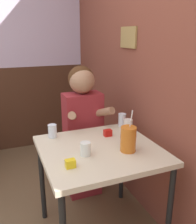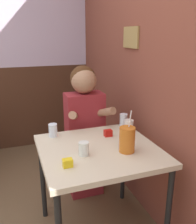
{
  "view_description": "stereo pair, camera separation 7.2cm",
  "coord_description": "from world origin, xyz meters",
  "views": [
    {
      "loc": [
        0.28,
        -1.06,
        1.51
      ],
      "look_at": [
        0.94,
        0.57,
        0.96
      ],
      "focal_mm": 40.0,
      "sensor_mm": 36.0,
      "label": 1
    },
    {
      "loc": [
        0.34,
        -1.09,
        1.51
      ],
      "look_at": [
        0.94,
        0.57,
        0.96
      ],
      "focal_mm": 40.0,
      "sensor_mm": 36.0,
      "label": 2
    }
  ],
  "objects": [
    {
      "name": "brick_wall_right",
      "position": [
        1.41,
        1.15,
        1.35
      ],
      "size": [
        0.08,
        4.29,
        2.7
      ],
      "color": "brown",
      "rests_on": "ground_plane"
    },
    {
      "name": "main_table",
      "position": [
        0.89,
        0.41,
        0.66
      ],
      "size": [
        0.81,
        0.78,
        0.74
      ],
      "color": "beige",
      "rests_on": "ground_plane"
    },
    {
      "name": "person_seated",
      "position": [
        0.95,
        0.98,
        0.68
      ],
      "size": [
        0.42,
        0.42,
        1.25
      ],
      "color": "maroon",
      "rests_on": "ground_plane"
    },
    {
      "name": "cocktail_pitcher",
      "position": [
        1.05,
        0.3,
        0.83
      ],
      "size": [
        0.11,
        0.11,
        0.29
      ],
      "color": "#C6661E",
      "rests_on": "main_table"
    },
    {
      "name": "glass_near_pitcher",
      "position": [
        1.23,
        0.74,
        0.8
      ],
      "size": [
        0.07,
        0.07,
        0.11
      ],
      "color": "silver",
      "rests_on": "main_table"
    },
    {
      "name": "glass_center",
      "position": [
        0.76,
        0.35,
        0.79
      ],
      "size": [
        0.07,
        0.07,
        0.09
      ],
      "color": "silver",
      "rests_on": "main_table"
    },
    {
      "name": "glass_far_side",
      "position": [
        1.22,
        0.62,
        0.79
      ],
      "size": [
        0.07,
        0.07,
        0.1
      ],
      "color": "silver",
      "rests_on": "main_table"
    },
    {
      "name": "glass_by_brick",
      "position": [
        0.62,
        0.73,
        0.79
      ],
      "size": [
        0.07,
        0.07,
        0.1
      ],
      "color": "silver",
      "rests_on": "main_table"
    },
    {
      "name": "condiment_ketchup",
      "position": [
        1.03,
        0.59,
        0.77
      ],
      "size": [
        0.06,
        0.04,
        0.05
      ],
      "color": "#B7140F",
      "rests_on": "main_table"
    },
    {
      "name": "condiment_mustard",
      "position": [
        0.62,
        0.23,
        0.77
      ],
      "size": [
        0.06,
        0.04,
        0.05
      ],
      "color": "yellow",
      "rests_on": "main_table"
    }
  ]
}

